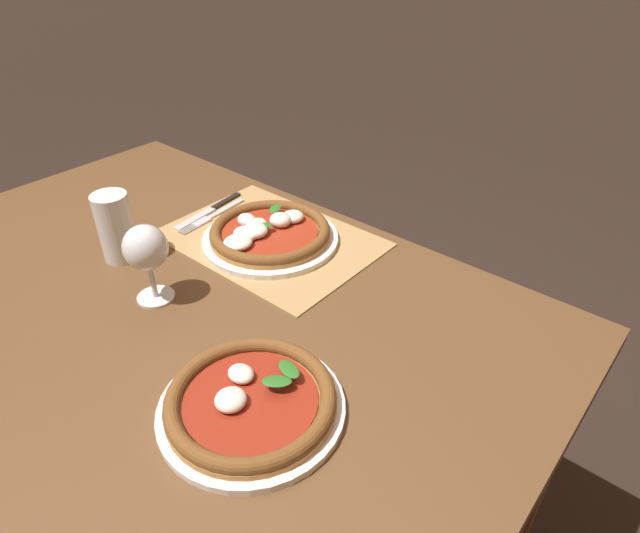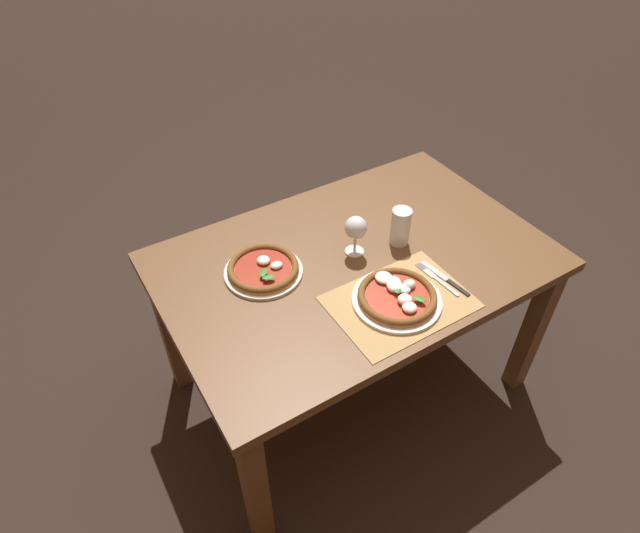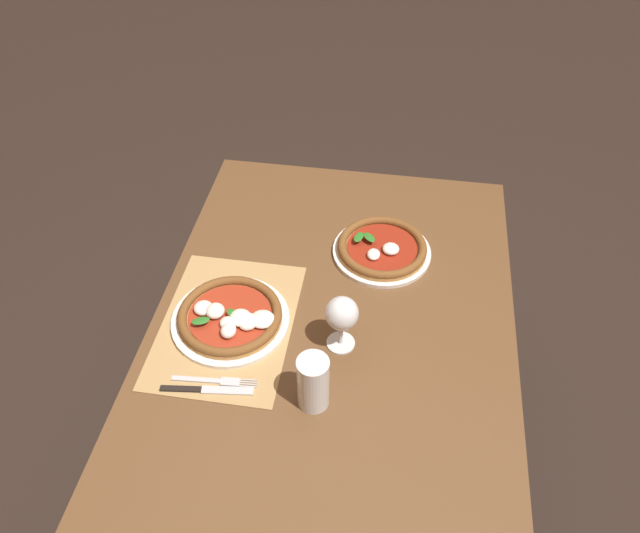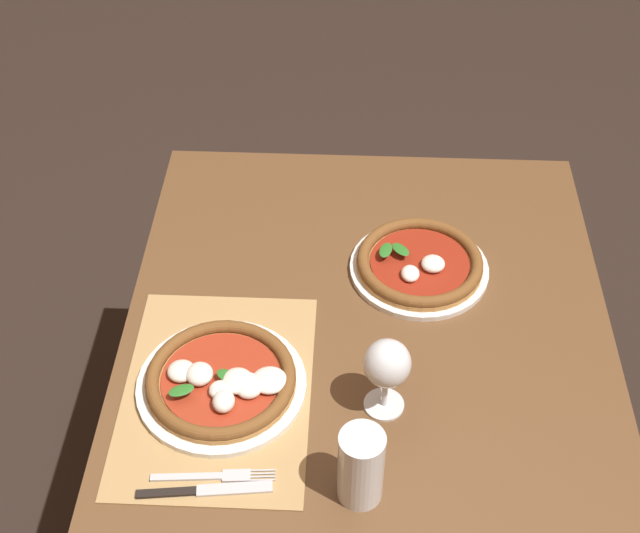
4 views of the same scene
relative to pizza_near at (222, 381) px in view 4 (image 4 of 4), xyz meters
name	(u,v)px [view 4 (image 4 of 4)]	position (x,y,z in m)	size (l,w,h in m)	color
dining_table	(365,431)	(0.01, 0.25, -0.12)	(1.39, 0.91, 0.74)	brown
paper_placemat	(218,390)	(0.00, -0.01, -0.02)	(0.46, 0.33, 0.00)	#A88451
pizza_near	(222,381)	(0.00, 0.00, 0.00)	(0.30, 0.30, 0.05)	silver
pizza_far	(420,264)	(-0.31, 0.35, 0.00)	(0.28, 0.28, 0.05)	silver
wine_glass	(387,366)	(0.02, 0.28, 0.08)	(0.08, 0.08, 0.16)	silver
pint_glass	(361,467)	(0.20, 0.24, 0.05)	(0.07, 0.07, 0.15)	silver
fork	(214,476)	(0.18, 0.01, -0.02)	(0.03, 0.20, 0.00)	#B7B7BC
knife	(205,491)	(0.21, 0.00, -0.02)	(0.04, 0.22, 0.01)	black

